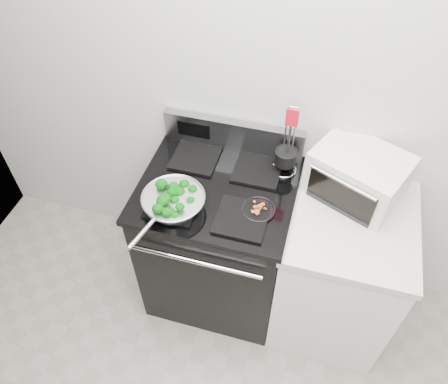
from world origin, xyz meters
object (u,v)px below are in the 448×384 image
(gas_range, at_px, (218,241))
(toaster_oven, at_px, (358,175))
(skillet, at_px, (173,201))
(bacon_plate, at_px, (259,208))
(utensil_holder, at_px, (285,160))

(gas_range, distance_m, toaster_oven, 0.88)
(skillet, bearing_deg, bacon_plate, 27.98)
(bacon_plate, bearing_deg, skillet, -166.53)
(bacon_plate, bearing_deg, toaster_oven, 32.72)
(utensil_holder, height_order, toaster_oven, utensil_holder)
(skillet, relative_size, bacon_plate, 2.94)
(gas_range, xyz_separation_m, bacon_plate, (0.23, -0.10, 0.48))
(gas_range, distance_m, skillet, 0.57)
(toaster_oven, bearing_deg, bacon_plate, -123.09)
(bacon_plate, xyz_separation_m, toaster_oven, (0.43, 0.28, 0.08))
(gas_range, relative_size, skillet, 2.36)
(skillet, relative_size, toaster_oven, 0.92)
(utensil_holder, xyz_separation_m, toaster_oven, (0.36, -0.03, 0.02))
(bacon_plate, bearing_deg, gas_range, 157.10)
(gas_range, xyz_separation_m, toaster_oven, (0.66, 0.18, 0.56))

